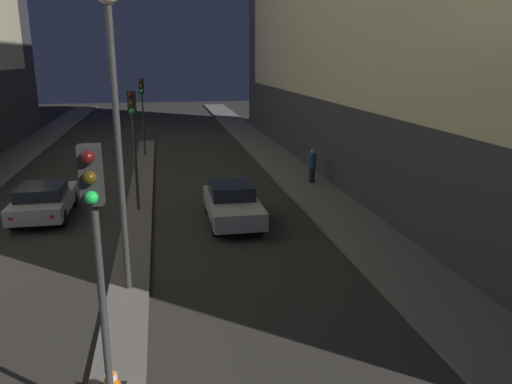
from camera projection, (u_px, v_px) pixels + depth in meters
The scene contains 9 objects.
median_strip at pixel (140, 199), 21.61m from camera, with size 1.05×31.11×0.15m.
traffic_light_near at pixel (95, 226), 7.54m from camera, with size 0.32×0.42×4.66m.
traffic_light_mid at pixel (133, 124), 19.05m from camera, with size 0.32×0.42×4.66m.
traffic_light_far at pixel (142, 99), 30.04m from camera, with size 0.32×0.42×4.66m.
street_lamp at pixel (114, 84), 11.81m from camera, with size 0.53×0.53×7.57m.
traffic_cone_far at pixel (111, 379), 9.00m from camera, with size 0.50×0.50×0.56m.
car_left_lane at pixel (44, 200), 19.22m from camera, with size 1.93×4.23×1.35m.
car_right_lane at pixel (232, 203), 18.69m from camera, with size 1.84×4.30×1.45m.
pedestrian_on_right_sidewalk at pixel (312, 165), 24.02m from camera, with size 0.37×0.37×1.65m.
Camera 1 is at (1.05, -4.79, 6.04)m, focal length 35.00 mm.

